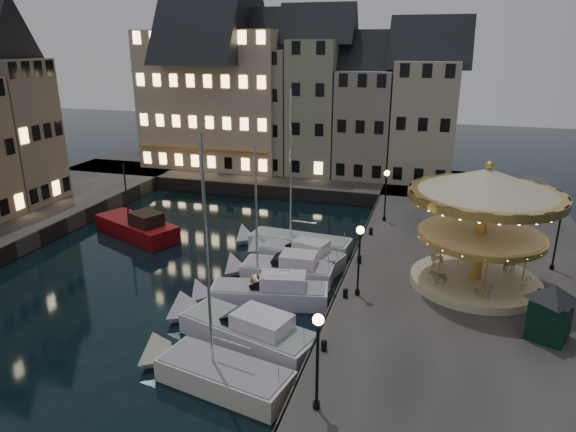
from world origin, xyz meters
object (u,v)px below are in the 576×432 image
(streetlamp_d, at_px, (559,229))
(red_fishing_boat, at_px, (138,228))
(bollard_a, at_px, (324,345))
(streetlamp_b, at_px, (359,251))
(motorboat_c, at_px, (263,293))
(streetlamp_a, at_px, (318,349))
(bollard_c, at_px, (359,259))
(motorboat_f, at_px, (293,243))
(ticket_kiosk, at_px, (552,302))
(bollard_b, at_px, (345,293))
(motorboat_a, at_px, (214,373))
(motorboat_d, at_px, (282,270))
(motorboat_e, at_px, (297,255))
(bollard_d, at_px, (371,231))
(carousel, at_px, (485,206))
(streetlamp_c, at_px, (386,188))
(motorboat_b, at_px, (242,330))

(streetlamp_d, distance_m, red_fishing_boat, 30.65)
(bollard_a, relative_size, red_fishing_boat, 0.07)
(streetlamp_b, height_order, motorboat_c, motorboat_c)
(streetlamp_a, distance_m, bollard_c, 14.71)
(motorboat_f, relative_size, ticket_kiosk, 3.59)
(streetlamp_a, bearing_deg, motorboat_c, 119.97)
(bollard_c, bearing_deg, bollard_b, -90.00)
(motorboat_a, height_order, motorboat_d, motorboat_a)
(bollard_a, bearing_deg, motorboat_e, 111.11)
(bollard_c, xyz_separation_m, motorboat_c, (-5.08, -4.66, -0.93))
(bollard_b, distance_m, bollard_d, 10.50)
(streetlamp_a, bearing_deg, bollard_a, 98.53)
(motorboat_f, relative_size, carousel, 1.35)
(red_fishing_boat, bearing_deg, bollard_d, 6.94)
(streetlamp_b, relative_size, streetlamp_c, 1.00)
(streetlamp_d, bearing_deg, streetlamp_a, -123.61)
(motorboat_a, distance_m, motorboat_f, 16.65)
(streetlamp_d, relative_size, ticket_kiosk, 1.29)
(motorboat_c, bearing_deg, carousel, 15.80)
(bollard_a, height_order, motorboat_b, motorboat_b)
(motorboat_d, bearing_deg, red_fishing_boat, 162.17)
(motorboat_d, bearing_deg, bollard_b, -37.96)
(motorboat_c, bearing_deg, bollard_a, -49.03)
(bollard_c, xyz_separation_m, ticket_kiosk, (10.17, -6.31, 1.61))
(bollard_b, bearing_deg, ticket_kiosk, -7.34)
(streetlamp_a, relative_size, bollard_b, 7.32)
(motorboat_b, height_order, motorboat_c, motorboat_c)
(ticket_kiosk, bearing_deg, motorboat_b, -170.28)
(motorboat_a, distance_m, motorboat_b, 3.72)
(carousel, bearing_deg, streetlamp_c, 122.44)
(red_fishing_boat, bearing_deg, motorboat_f, 3.55)
(streetlamp_b, height_order, streetlamp_d, same)
(bollard_d, bearing_deg, bollard_a, -90.00)
(streetlamp_a, bearing_deg, red_fishing_boat, 137.21)
(streetlamp_c, bearing_deg, bollard_d, -99.73)
(streetlamp_a, xyz_separation_m, motorboat_d, (-5.55, 13.36, -3.38))
(carousel, relative_size, ticket_kiosk, 2.66)
(bollard_d, height_order, ticket_kiosk, ticket_kiosk)
(streetlamp_a, relative_size, bollard_c, 7.32)
(bollard_c, xyz_separation_m, motorboat_e, (-4.68, 1.63, -0.96))
(red_fishing_boat, bearing_deg, motorboat_b, -41.22)
(motorboat_c, relative_size, ticket_kiosk, 3.32)
(streetlamp_b, distance_m, bollard_c, 5.14)
(streetlamp_d, distance_m, motorboat_e, 16.95)
(ticket_kiosk, bearing_deg, bollard_d, 130.75)
(motorboat_f, bearing_deg, streetlamp_c, 38.31)
(bollard_b, xyz_separation_m, bollard_c, (0.00, 5.00, 0.00))
(streetlamp_b, height_order, motorboat_e, streetlamp_b)
(motorboat_d, relative_size, motorboat_e, 1.00)
(streetlamp_b, relative_size, bollard_c, 7.32)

